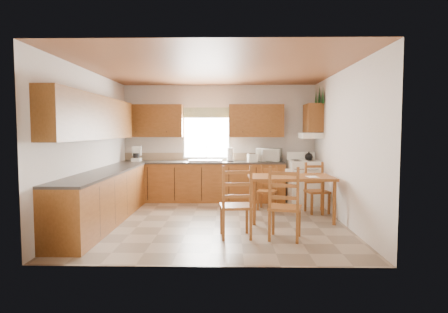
{
  "coord_description": "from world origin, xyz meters",
  "views": [
    {
      "loc": [
        0.28,
        -6.63,
        1.63
      ],
      "look_at": [
        0.15,
        0.3,
        1.15
      ],
      "focal_mm": 30.0,
      "sensor_mm": 36.0,
      "label": 1
    }
  ],
  "objects_px": {
    "chair_near_right": "(285,203)",
    "chair_far_right": "(317,188)",
    "dining_table": "(290,198)",
    "chair_far_left": "(267,188)",
    "chair_near_left": "(236,201)",
    "microwave": "(269,155)",
    "stove": "(303,183)"
  },
  "relations": [
    {
      "from": "chair_far_right",
      "to": "chair_far_left",
      "type": "bearing_deg",
      "value": 152.65
    },
    {
      "from": "dining_table",
      "to": "chair_near_left",
      "type": "height_order",
      "value": "chair_near_left"
    },
    {
      "from": "chair_near_right",
      "to": "microwave",
      "type": "bearing_deg",
      "value": -76.59
    },
    {
      "from": "stove",
      "to": "chair_near_left",
      "type": "xyz_separation_m",
      "value": [
        -1.53,
        -2.62,
        0.08
      ]
    },
    {
      "from": "stove",
      "to": "chair_near_right",
      "type": "distance_m",
      "value": 2.82
    },
    {
      "from": "stove",
      "to": "chair_near_right",
      "type": "xyz_separation_m",
      "value": [
        -0.79,
        -2.71,
        0.07
      ]
    },
    {
      "from": "stove",
      "to": "chair_near_right",
      "type": "bearing_deg",
      "value": -109.88
    },
    {
      "from": "dining_table",
      "to": "chair_far_right",
      "type": "xyz_separation_m",
      "value": [
        0.62,
        0.61,
        0.09
      ]
    },
    {
      "from": "chair_far_left",
      "to": "microwave",
      "type": "bearing_deg",
      "value": 99.68
    },
    {
      "from": "chair_near_left",
      "to": "chair_far_left",
      "type": "xyz_separation_m",
      "value": [
        0.67,
        2.03,
        -0.11
      ]
    },
    {
      "from": "chair_near_left",
      "to": "chair_far_right",
      "type": "height_order",
      "value": "chair_near_left"
    },
    {
      "from": "chair_near_right",
      "to": "dining_table",
      "type": "bearing_deg",
      "value": -88.15
    },
    {
      "from": "chair_near_right",
      "to": "chair_far_right",
      "type": "bearing_deg",
      "value": -101.63
    },
    {
      "from": "chair_far_right",
      "to": "stove",
      "type": "bearing_deg",
      "value": 86.46
    },
    {
      "from": "stove",
      "to": "chair_far_left",
      "type": "bearing_deg",
      "value": -148.8
    },
    {
      "from": "chair_near_right",
      "to": "chair_far_left",
      "type": "height_order",
      "value": "chair_near_right"
    },
    {
      "from": "dining_table",
      "to": "chair_far_left",
      "type": "bearing_deg",
      "value": 109.32
    },
    {
      "from": "chair_near_left",
      "to": "chair_far_left",
      "type": "relative_size",
      "value": 1.26
    },
    {
      "from": "chair_far_left",
      "to": "chair_far_right",
      "type": "distance_m",
      "value": 1.01
    },
    {
      "from": "stove",
      "to": "chair_far_right",
      "type": "relative_size",
      "value": 0.97
    },
    {
      "from": "microwave",
      "to": "chair_near_left",
      "type": "distance_m",
      "value": 3.08
    },
    {
      "from": "microwave",
      "to": "chair_far_right",
      "type": "bearing_deg",
      "value": -37.72
    },
    {
      "from": "stove",
      "to": "chair_far_right",
      "type": "distance_m",
      "value": 0.89
    },
    {
      "from": "chair_near_left",
      "to": "chair_far_right",
      "type": "relative_size",
      "value": 1.12
    },
    {
      "from": "chair_near_right",
      "to": "chair_far_left",
      "type": "distance_m",
      "value": 2.12
    },
    {
      "from": "chair_far_right",
      "to": "microwave",
      "type": "bearing_deg",
      "value": 114.3
    },
    {
      "from": "stove",
      "to": "chair_far_right",
      "type": "bearing_deg",
      "value": -86.51
    },
    {
      "from": "chair_near_right",
      "to": "chair_far_right",
      "type": "xyz_separation_m",
      "value": [
        0.9,
        1.82,
        -0.06
      ]
    },
    {
      "from": "microwave",
      "to": "dining_table",
      "type": "distance_m",
      "value": 1.93
    },
    {
      "from": "chair_near_right",
      "to": "chair_far_right",
      "type": "height_order",
      "value": "chair_near_right"
    },
    {
      "from": "microwave",
      "to": "dining_table",
      "type": "height_order",
      "value": "microwave"
    },
    {
      "from": "dining_table",
      "to": "chair_far_left",
      "type": "relative_size",
      "value": 1.71
    }
  ]
}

